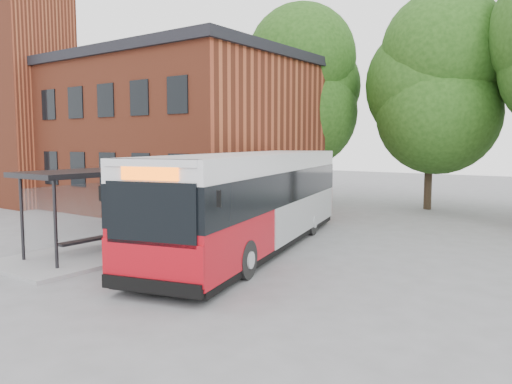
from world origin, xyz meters
The scene contains 7 objects.
ground centered at (0.00, 0.00, 0.00)m, with size 100.00×100.00×0.00m, color slate.
station_building centered at (-13.00, 9.00, 4.25)m, with size 18.40×10.40×8.50m, color brown, non-canonical shape.
clock_tower centered at (-19.00, 5.00, 9.10)m, with size 5.20×5.20×18.20m, color brown, non-canonical shape.
bus_shelter centered at (-4.50, -1.00, 1.45)m, with size 3.60×7.00×2.90m, color #242427, non-canonical shape.
tree_0 centered at (-6.00, 16.00, 5.50)m, with size 7.92×7.92×11.00m, color #1C4111, non-canonical shape.
tree_1 centered at (1.00, 17.00, 5.20)m, with size 7.92×7.92×10.40m, color #1C4111, non-canonical shape.
city_bus centered at (-0.83, 2.65, 1.70)m, with size 2.85×13.36×3.40m, color #AE0B16, non-canonical shape.
Camera 1 is at (9.45, -11.58, 3.77)m, focal length 35.00 mm.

